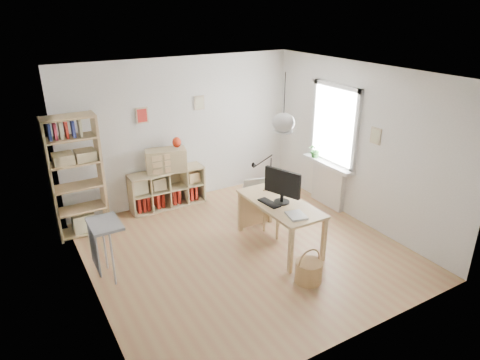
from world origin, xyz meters
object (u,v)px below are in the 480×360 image
tall_bookshelf (75,172)px  drawer_chest (166,160)px  desk (280,208)px  chair (276,207)px  monitor (282,185)px  cube_shelf (166,191)px  storage_chest (263,203)px

tall_bookshelf → drawer_chest: (1.60, 0.24, -0.16)m
tall_bookshelf → desk: bearing=-37.0°
chair → monitor: (-0.20, -0.41, 0.60)m
desk → drawer_chest: bearing=114.3°
desk → cube_shelf: desk is taller
storage_chest → drawer_chest: size_ratio=1.09×
tall_bookshelf → storage_chest: size_ratio=2.55×
tall_bookshelf → chair: 3.27m
tall_bookshelf → storage_chest: 3.22m
desk → drawer_chest: size_ratio=2.09×
cube_shelf → desk: bearing=-65.4°
tall_bookshelf → chair: tall_bookshelf is taller
storage_chest → monitor: 1.41m
desk → tall_bookshelf: bearing=143.0°
desk → storage_chest: size_ratio=1.92×
desk → monitor: 0.39m
storage_chest → chair: bearing=-87.7°
chair → monitor: 0.76m
storage_chest → monitor: monitor is taller
desk → drawer_chest: drawer_chest is taller
cube_shelf → drawer_chest: size_ratio=1.95×
tall_bookshelf → drawer_chest: bearing=8.5°
chair → storage_chest: bearing=68.5°
cube_shelf → chair: size_ratio=1.81×
cube_shelf → tall_bookshelf: bearing=-169.8°
monitor → tall_bookshelf: bearing=121.4°
cube_shelf → storage_chest: cube_shelf is taller
chair → drawer_chest: (-1.20, 1.80, 0.48)m
chair → desk: bearing=-125.5°
cube_shelf → monitor: (1.03, -2.25, 0.75)m
cube_shelf → monitor: 2.59m
desk → tall_bookshelf: 3.27m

